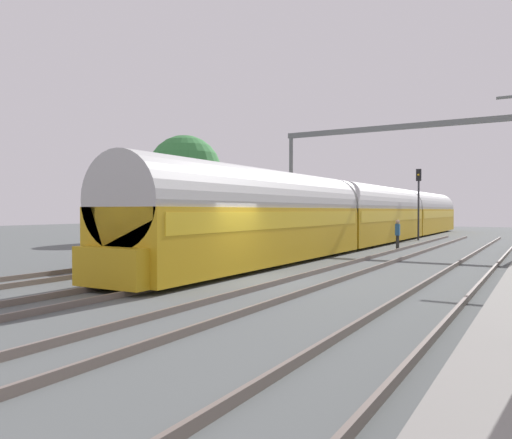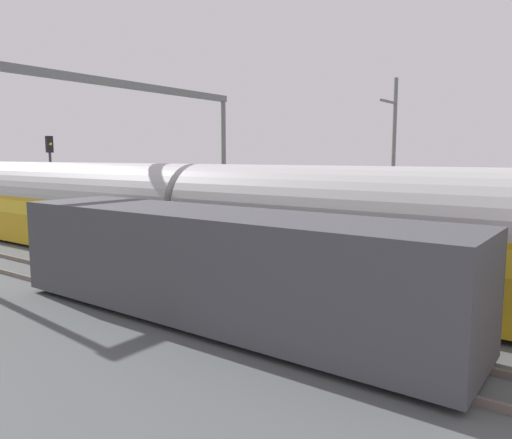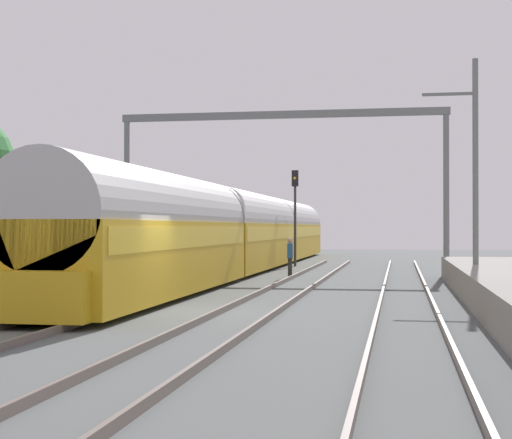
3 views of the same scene
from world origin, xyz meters
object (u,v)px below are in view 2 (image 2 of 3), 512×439
at_px(freight_car, 216,265).
at_px(person_crossing, 207,229).
at_px(passenger_train, 69,205).
at_px(railway_signal_far, 51,172).
at_px(catenary_gantry, 117,122).

bearing_deg(freight_car, person_crossing, 43.41).
height_order(passenger_train, freight_car, passenger_train).
bearing_deg(passenger_train, railway_signal_far, 66.95).
height_order(freight_car, person_crossing, freight_car).
xyz_separation_m(passenger_train, person_crossing, (3.02, -5.95, -0.94)).
xyz_separation_m(passenger_train, railway_signal_far, (1.92, 4.51, 1.44)).
relative_size(railway_signal_far, catenary_gantry, 0.33).
relative_size(passenger_train, railway_signal_far, 9.18).
height_order(freight_car, railway_signal_far, railway_signal_far).
xyz_separation_m(railway_signal_far, catenary_gantry, (0.04, -5.77, 2.47)).
relative_size(freight_car, catenary_gantry, 0.81).
relative_size(passenger_train, person_crossing, 28.44).
distance_m(person_crossing, catenary_gantry, 6.83).
bearing_deg(person_crossing, railway_signal_far, 178.38).
height_order(passenger_train, catenary_gantry, catenary_gantry).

